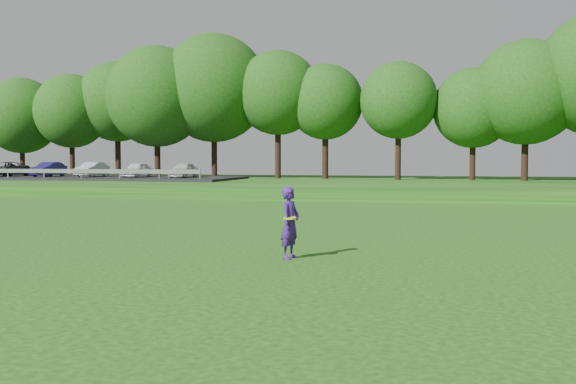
# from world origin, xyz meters

# --- Properties ---
(ground) EXTENTS (140.00, 140.00, 0.00)m
(ground) POSITION_xyz_m (0.00, 0.00, 0.00)
(ground) COLOR #13440D
(ground) RESTS_ON ground
(berm) EXTENTS (130.00, 30.00, 0.60)m
(berm) POSITION_xyz_m (0.00, 34.00, 0.30)
(berm) COLOR #13440D
(berm) RESTS_ON ground
(walking_path) EXTENTS (130.00, 1.60, 0.04)m
(walking_path) POSITION_xyz_m (0.00, 20.00, 0.02)
(walking_path) COLOR gray
(walking_path) RESTS_ON ground
(treeline) EXTENTS (104.00, 7.00, 15.00)m
(treeline) POSITION_xyz_m (0.00, 38.00, 8.10)
(treeline) COLOR #16400E
(treeline) RESTS_ON berm
(parking_lot) EXTENTS (24.00, 9.00, 1.38)m
(parking_lot) POSITION_xyz_m (-24.43, 32.80, 1.02)
(parking_lot) COLOR black
(parking_lot) RESTS_ON berm
(woman) EXTENTS (0.52, 0.67, 1.64)m
(woman) POSITION_xyz_m (0.36, -0.05, 0.82)
(woman) COLOR #3D1B7B
(woman) RESTS_ON ground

